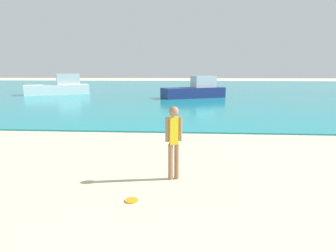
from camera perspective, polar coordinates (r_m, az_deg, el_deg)
water at (r=40.83m, az=3.12°, el=7.85°), size 160.00×60.00×0.06m
person_standing at (r=6.18m, az=1.18°, el=-2.59°), size 0.37×0.22×1.68m
frisbee at (r=5.50m, az=-7.56°, el=-14.99°), size 0.25×0.25×0.03m
boat_near at (r=25.53m, az=5.70°, el=7.37°), size 5.96×4.12×1.95m
boat_far at (r=31.22m, az=-21.47°, el=7.46°), size 6.42×4.72×2.12m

